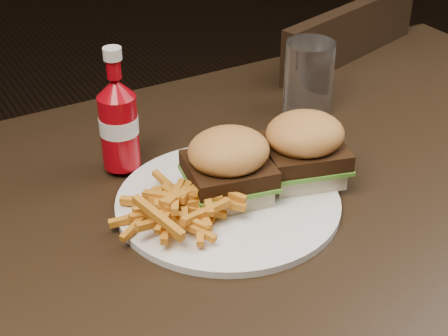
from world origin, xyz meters
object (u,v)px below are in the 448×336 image
dining_table (296,209)px  ketchup_bottle (119,131)px  chair_far (270,170)px  plate (228,202)px  tumbler (309,79)px

dining_table → ketchup_bottle: (-0.17, 0.17, 0.08)m
dining_table → chair_far: size_ratio=3.06×
plate → ketchup_bottle: size_ratio=2.77×
chair_far → tumbler: bearing=48.1°
tumbler → dining_table: bearing=-128.4°
ketchup_bottle → tumbler: bearing=3.6°
chair_far → ketchup_bottle: (-0.47, -0.33, 0.38)m
plate → tumbler: tumbler is taller
dining_table → plate: 0.09m
plate → chair_far: bearing=50.9°
chair_far → plate: (-0.38, -0.47, 0.33)m
dining_table → chair_far: 0.65m
dining_table → tumbler: 0.26m
dining_table → plate: size_ratio=4.24×
dining_table → tumbler: bearing=51.6°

